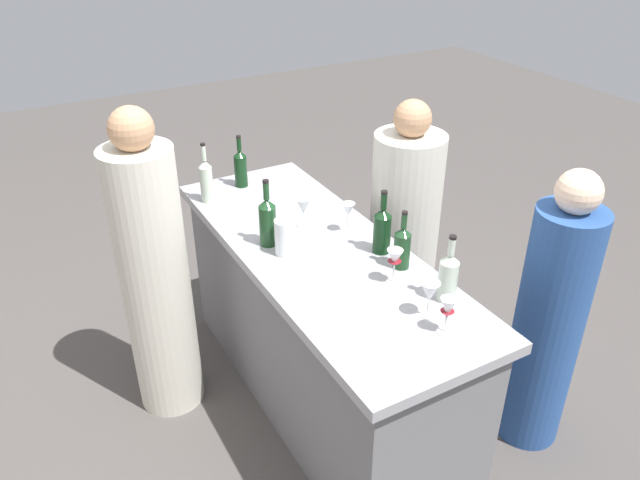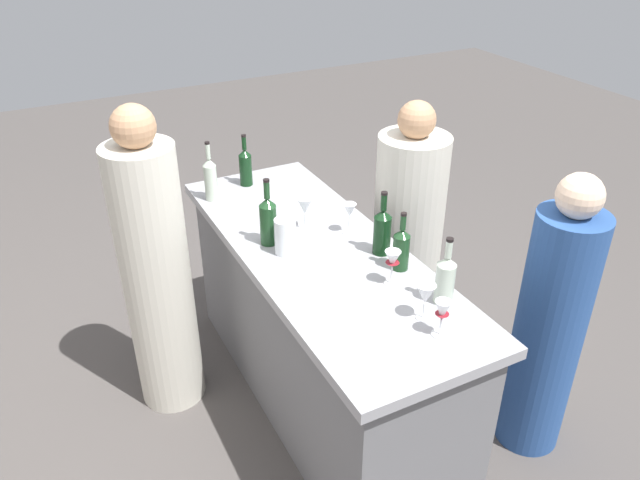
{
  "view_description": "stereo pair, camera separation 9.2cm",
  "coord_description": "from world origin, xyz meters",
  "px_view_note": "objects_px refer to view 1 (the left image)",
  "views": [
    {
      "loc": [
        -2.18,
        1.23,
        2.43
      ],
      "look_at": [
        0.0,
        0.0,
        0.98
      ],
      "focal_mm": 34.9,
      "sensor_mm": 36.0,
      "label": 1
    },
    {
      "loc": [
        -2.22,
        1.15,
        2.43
      ],
      "look_at": [
        0.0,
        0.0,
        0.98
      ],
      "focal_mm": 34.9,
      "sensor_mm": 36.0,
      "label": 2
    }
  ],
  "objects_px": {
    "wine_bottle_far_right_dark_green": "(241,167)",
    "wine_glass_near_center": "(395,259)",
    "wine_glass_near_right": "(430,293)",
    "person_right_guest": "(155,280)",
    "wine_glass_near_left": "(348,211)",
    "wine_glass_far_center": "(303,207)",
    "person_center_guest": "(403,239)",
    "water_pitcher": "(285,237)",
    "person_left_guest": "(548,324)",
    "wine_bottle_rightmost_clear_pale": "(206,180)",
    "wine_glass_far_left": "(447,310)",
    "wine_bottle_center_dark_green": "(382,229)",
    "wine_bottle_leftmost_clear_pale": "(448,276)",
    "wine_bottle_second_right_olive_green": "(268,220)",
    "wine_bottle_second_left_olive_green": "(402,246)"
  },
  "relations": [
    {
      "from": "wine_glass_near_left",
      "to": "wine_glass_far_center",
      "type": "xyz_separation_m",
      "value": [
        0.14,
        0.17,
        0.0
      ]
    },
    {
      "from": "wine_glass_near_right",
      "to": "person_right_guest",
      "type": "relative_size",
      "value": 0.1
    },
    {
      "from": "wine_bottle_leftmost_clear_pale",
      "to": "person_center_guest",
      "type": "bearing_deg",
      "value": -26.34
    },
    {
      "from": "wine_glass_near_center",
      "to": "person_center_guest",
      "type": "xyz_separation_m",
      "value": [
        0.63,
        -0.53,
        -0.37
      ]
    },
    {
      "from": "wine_bottle_rightmost_clear_pale",
      "to": "wine_glass_far_left",
      "type": "height_order",
      "value": "wine_bottle_rightmost_clear_pale"
    },
    {
      "from": "wine_bottle_center_dark_green",
      "to": "person_center_guest",
      "type": "xyz_separation_m",
      "value": [
        0.39,
        -0.43,
        -0.37
      ]
    },
    {
      "from": "person_left_guest",
      "to": "person_center_guest",
      "type": "distance_m",
      "value": 0.96
    },
    {
      "from": "wine_bottle_far_right_dark_green",
      "to": "person_right_guest",
      "type": "bearing_deg",
      "value": 123.76
    },
    {
      "from": "wine_bottle_center_dark_green",
      "to": "person_center_guest",
      "type": "bearing_deg",
      "value": -47.92
    },
    {
      "from": "person_right_guest",
      "to": "wine_bottle_far_right_dark_green",
      "type": "bearing_deg",
      "value": 37.98
    },
    {
      "from": "wine_bottle_leftmost_clear_pale",
      "to": "water_pitcher",
      "type": "xyz_separation_m",
      "value": [
        0.65,
        0.41,
        -0.03
      ]
    },
    {
      "from": "wine_bottle_center_dark_green",
      "to": "wine_glass_far_center",
      "type": "xyz_separation_m",
      "value": [
        0.37,
        0.21,
        0.0
      ]
    },
    {
      "from": "wine_glass_near_right",
      "to": "person_center_guest",
      "type": "distance_m",
      "value": 1.11
    },
    {
      "from": "wine_glass_near_right",
      "to": "wine_glass_near_center",
      "type": "bearing_deg",
      "value": -4.15
    },
    {
      "from": "wine_glass_near_left",
      "to": "wine_glass_near_center",
      "type": "xyz_separation_m",
      "value": [
        -0.47,
        0.06,
        0.0
      ]
    },
    {
      "from": "wine_glass_near_left",
      "to": "person_center_guest",
      "type": "relative_size",
      "value": 0.11
    },
    {
      "from": "wine_bottle_center_dark_green",
      "to": "wine_bottle_rightmost_clear_pale",
      "type": "height_order",
      "value": "wine_bottle_rightmost_clear_pale"
    },
    {
      "from": "wine_bottle_second_left_olive_green",
      "to": "wine_glass_near_center",
      "type": "xyz_separation_m",
      "value": [
        -0.09,
        0.1,
        0.01
      ]
    },
    {
      "from": "person_left_guest",
      "to": "person_right_guest",
      "type": "relative_size",
      "value": 0.89
    },
    {
      "from": "wine_bottle_rightmost_clear_pale",
      "to": "person_left_guest",
      "type": "xyz_separation_m",
      "value": [
        -1.45,
        -1.08,
        -0.39
      ]
    },
    {
      "from": "wine_bottle_second_right_olive_green",
      "to": "person_right_guest",
      "type": "distance_m",
      "value": 0.63
    },
    {
      "from": "wine_bottle_center_dark_green",
      "to": "wine_bottle_far_right_dark_green",
      "type": "height_order",
      "value": "wine_bottle_center_dark_green"
    },
    {
      "from": "wine_glass_near_center",
      "to": "water_pitcher",
      "type": "relative_size",
      "value": 0.93
    },
    {
      "from": "wine_bottle_leftmost_clear_pale",
      "to": "wine_glass_far_left",
      "type": "distance_m",
      "value": 0.22
    },
    {
      "from": "wine_bottle_far_right_dark_green",
      "to": "person_center_guest",
      "type": "relative_size",
      "value": 0.2
    },
    {
      "from": "wine_bottle_far_right_dark_green",
      "to": "water_pitcher",
      "type": "distance_m",
      "value": 0.79
    },
    {
      "from": "wine_glass_near_right",
      "to": "wine_bottle_far_right_dark_green",
      "type": "bearing_deg",
      "value": 6.35
    },
    {
      "from": "person_right_guest",
      "to": "wine_glass_near_right",
      "type": "bearing_deg",
      "value": -47.84
    },
    {
      "from": "wine_bottle_second_right_olive_green",
      "to": "wine_glass_near_right",
      "type": "height_order",
      "value": "wine_bottle_second_right_olive_green"
    },
    {
      "from": "wine_bottle_far_right_dark_green",
      "to": "wine_glass_near_left",
      "type": "distance_m",
      "value": 0.79
    },
    {
      "from": "wine_glass_far_left",
      "to": "wine_bottle_rightmost_clear_pale",
      "type": "bearing_deg",
      "value": 14.64
    },
    {
      "from": "wine_bottle_leftmost_clear_pale",
      "to": "wine_bottle_second_right_olive_green",
      "type": "height_order",
      "value": "wine_bottle_second_right_olive_green"
    },
    {
      "from": "water_pitcher",
      "to": "person_left_guest",
      "type": "relative_size",
      "value": 0.12
    },
    {
      "from": "wine_bottle_far_right_dark_green",
      "to": "wine_glass_far_left",
      "type": "height_order",
      "value": "wine_bottle_far_right_dark_green"
    },
    {
      "from": "wine_glass_far_left",
      "to": "water_pitcher",
      "type": "xyz_separation_m",
      "value": [
        0.82,
        0.27,
        -0.02
      ]
    },
    {
      "from": "wine_glass_near_center",
      "to": "person_center_guest",
      "type": "height_order",
      "value": "person_center_guest"
    },
    {
      "from": "wine_bottle_far_right_dark_green",
      "to": "wine_glass_near_center",
      "type": "height_order",
      "value": "wine_bottle_far_right_dark_green"
    },
    {
      "from": "wine_glass_near_left",
      "to": "wine_glass_near_right",
      "type": "height_order",
      "value": "same"
    },
    {
      "from": "person_left_guest",
      "to": "wine_glass_far_left",
      "type": "bearing_deg",
      "value": 8.64
    },
    {
      "from": "wine_glass_near_right",
      "to": "person_left_guest",
      "type": "bearing_deg",
      "value": -94.97
    },
    {
      "from": "wine_bottle_leftmost_clear_pale",
      "to": "person_left_guest",
      "type": "height_order",
      "value": "person_left_guest"
    },
    {
      "from": "wine_bottle_second_left_olive_green",
      "to": "wine_glass_near_right",
      "type": "relative_size",
      "value": 1.77
    },
    {
      "from": "wine_glass_near_center",
      "to": "wine_bottle_far_right_dark_green",
      "type": "bearing_deg",
      "value": 8.57
    },
    {
      "from": "wine_glass_near_right",
      "to": "wine_glass_far_left",
      "type": "distance_m",
      "value": 0.12
    },
    {
      "from": "wine_glass_near_right",
      "to": "water_pitcher",
      "type": "xyz_separation_m",
      "value": [
        0.7,
        0.28,
        -0.02
      ]
    },
    {
      "from": "wine_bottle_center_dark_green",
      "to": "wine_glass_near_center",
      "type": "relative_size",
      "value": 1.93
    },
    {
      "from": "wine_bottle_center_dark_green",
      "to": "wine_bottle_second_left_olive_green",
      "type": "bearing_deg",
      "value": -179.1
    },
    {
      "from": "wine_glass_near_right",
      "to": "person_right_guest",
      "type": "xyz_separation_m",
      "value": [
        1.05,
        0.82,
        -0.29
      ]
    },
    {
      "from": "wine_glass_far_center",
      "to": "person_center_guest",
      "type": "xyz_separation_m",
      "value": [
        0.02,
        -0.65,
        -0.37
      ]
    },
    {
      "from": "wine_glass_near_left",
      "to": "water_pitcher",
      "type": "xyz_separation_m",
      "value": [
        -0.03,
        0.36,
        -0.03
      ]
    }
  ]
}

